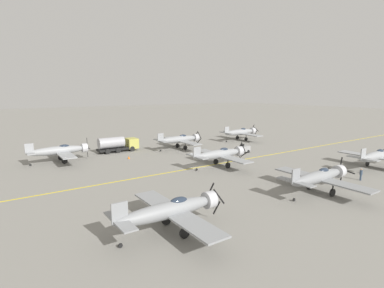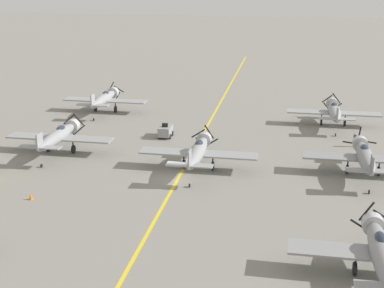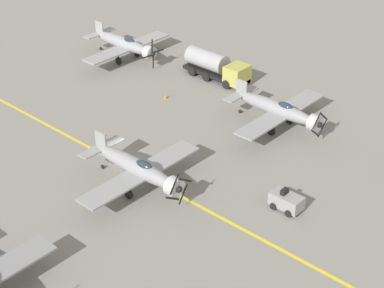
% 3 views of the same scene
% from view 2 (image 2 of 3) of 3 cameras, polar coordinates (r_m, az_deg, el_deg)
% --- Properties ---
extents(ground_plane, '(400.00, 400.00, 0.00)m').
position_cam_2_polar(ground_plane, '(51.71, -1.67, -4.01)').
color(ground_plane, gray).
extents(taxiway_stripe, '(0.30, 160.00, 0.01)m').
position_cam_2_polar(taxiway_stripe, '(51.71, -1.67, -4.01)').
color(taxiway_stripe, yellow).
rests_on(taxiway_stripe, ground).
extents(airplane_far_right, '(12.00, 9.98, 3.65)m').
position_cam_2_polar(airplane_far_right, '(71.91, 14.92, 3.40)').
color(airplane_far_right, gray).
rests_on(airplane_far_right, ground).
extents(airplane_far_left, '(12.00, 9.98, 3.65)m').
position_cam_2_polar(airplane_far_left, '(77.41, -9.35, 4.78)').
color(airplane_far_left, gray).
rests_on(airplane_far_left, ground).
extents(airplane_mid_center, '(12.00, 9.98, 3.65)m').
position_cam_2_polar(airplane_mid_center, '(53.84, 0.61, -0.82)').
color(airplane_mid_center, gray).
rests_on(airplane_mid_center, ground).
extents(airplane_near_right, '(12.00, 9.98, 3.65)m').
position_cam_2_polar(airplane_near_right, '(37.31, 19.57, -10.85)').
color(airplane_near_right, gray).
rests_on(airplane_near_right, ground).
extents(airplane_mid_right, '(12.00, 9.98, 3.80)m').
position_cam_2_polar(airplane_mid_right, '(55.08, 17.95, -1.29)').
color(airplane_mid_right, gray).
rests_on(airplane_mid_right, ground).
extents(airplane_mid_left, '(12.00, 9.98, 3.65)m').
position_cam_2_polar(airplane_mid_left, '(60.75, -14.07, 0.83)').
color(airplane_mid_left, gray).
rests_on(airplane_mid_left, ground).
extents(tow_tractor, '(1.57, 2.60, 1.79)m').
position_cam_2_polar(tow_tractor, '(65.28, -2.84, 1.43)').
color(tow_tractor, gray).
rests_on(tow_tractor, ground).
extents(ground_crew_walking, '(0.35, 0.35, 1.62)m').
position_cam_2_polar(ground_crew_walking, '(64.31, 16.98, 0.47)').
color(ground_crew_walking, '#334256').
rests_on(ground_crew_walking, ground).
extents(traffic_cone, '(0.36, 0.36, 0.55)m').
position_cam_2_polar(traffic_cone, '(49.73, -16.82, -5.40)').
color(traffic_cone, orange).
rests_on(traffic_cone, ground).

